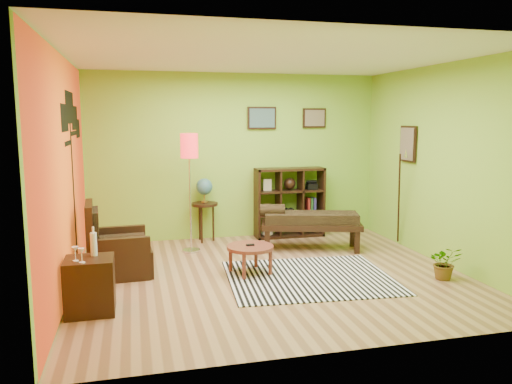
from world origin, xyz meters
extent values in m
plane|color=#AB7E54|center=(0.00, 0.00, 0.00)|extent=(5.00, 5.00, 0.00)
cube|color=#8AC137|center=(0.00, 2.25, 1.40)|extent=(5.00, 0.04, 2.80)
cube|color=#8AC137|center=(0.00, -2.25, 1.40)|extent=(5.00, 0.04, 2.80)
cube|color=#8AC137|center=(-2.50, 0.00, 1.40)|extent=(0.04, 4.50, 2.80)
cube|color=#8AC137|center=(2.50, 0.00, 1.40)|extent=(0.04, 4.50, 2.80)
cube|color=white|center=(0.00, 0.00, 2.80)|extent=(5.00, 4.50, 0.04)
cube|color=#F75D14|center=(-2.48, 0.00, 1.40)|extent=(0.01, 4.45, 2.75)
cube|color=black|center=(-2.46, 0.55, 1.05)|extent=(0.01, 0.14, 2.10)
cube|color=black|center=(-2.46, 0.05, 2.05)|extent=(0.01, 0.65, 0.32)
cube|color=black|center=(-2.46, 0.60, 2.18)|extent=(0.01, 0.85, 0.40)
cube|color=black|center=(-2.46, 1.10, 2.05)|extent=(0.01, 0.70, 0.32)
cube|color=black|center=(-2.46, 1.45, 1.90)|extent=(0.01, 0.50, 0.26)
cube|color=black|center=(0.45, 2.22, 2.05)|extent=(0.50, 0.03, 0.38)
cube|color=slate|center=(0.45, 2.19, 2.05)|extent=(0.44, 0.01, 0.32)
cube|color=black|center=(1.40, 2.22, 2.05)|extent=(0.42, 0.03, 0.34)
cube|color=#88765B|center=(1.40, 2.19, 2.05)|extent=(0.36, 0.01, 0.28)
cube|color=black|center=(2.47, 0.90, 1.65)|extent=(0.03, 0.44, 0.56)
cube|color=#88765B|center=(2.44, 0.90, 1.65)|extent=(0.01, 0.38, 0.50)
cylinder|color=black|center=(2.35, 0.90, 0.78)|extent=(0.23, 0.34, 1.46)
cone|color=silver|center=(2.35, 0.75, 1.52)|extent=(0.08, 0.09, 0.16)
cube|color=white|center=(0.46, -0.23, 0.01)|extent=(2.22, 1.90, 0.01)
cylinder|color=brown|center=(-0.25, 0.13, 0.36)|extent=(0.62, 0.62, 0.04)
cylinder|color=brown|center=(-0.11, 0.37, 0.17)|extent=(0.05, 0.05, 0.34)
cylinder|color=brown|center=(-0.49, 0.27, 0.17)|extent=(0.05, 0.05, 0.34)
cylinder|color=brown|center=(-0.01, -0.01, 0.17)|extent=(0.05, 0.05, 0.34)
cylinder|color=brown|center=(-0.38, -0.11, 0.17)|extent=(0.05, 0.05, 0.34)
cube|color=black|center=(-0.25, 0.13, 0.39)|extent=(0.11, 0.04, 0.02)
cube|color=black|center=(-1.91, 0.53, 0.18)|extent=(0.82, 0.81, 0.35)
cube|color=black|center=(-2.28, 0.51, 0.49)|extent=(0.14, 0.76, 0.97)
cube|color=black|center=(-1.89, 0.17, 0.28)|extent=(0.71, 0.13, 0.57)
cube|color=black|center=(-1.94, 0.89, 0.28)|extent=(0.71, 0.13, 0.57)
cube|color=tan|center=(-1.89, 0.53, 0.42)|extent=(0.66, 0.64, 0.12)
cube|color=tan|center=(-2.21, 0.51, 0.66)|extent=(0.11, 0.57, 0.44)
cube|color=black|center=(-2.20, -0.77, 0.30)|extent=(0.50, 0.46, 0.59)
cylinder|color=white|center=(-2.15, -0.67, 0.72)|extent=(0.07, 0.07, 0.25)
cylinder|color=white|center=(-2.15, -0.67, 0.87)|extent=(0.02, 0.02, 0.07)
cylinder|color=white|center=(-2.32, -0.85, 0.60)|extent=(0.06, 0.06, 0.01)
cylinder|color=white|center=(-2.32, -0.85, 0.65)|extent=(0.01, 0.01, 0.09)
cone|color=white|center=(-2.32, -0.85, 0.72)|extent=(0.07, 0.07, 0.06)
cylinder|color=white|center=(-2.25, -0.93, 0.60)|extent=(0.06, 0.06, 0.01)
cylinder|color=white|center=(-2.25, -0.93, 0.65)|extent=(0.01, 0.01, 0.09)
cone|color=white|center=(-2.25, -0.93, 0.72)|extent=(0.07, 0.07, 0.06)
cylinder|color=silver|center=(-0.88, 1.43, 0.02)|extent=(0.27, 0.27, 0.03)
cylinder|color=silver|center=(-0.88, 1.43, 0.84)|extent=(0.03, 0.03, 1.69)
cylinder|color=red|center=(-0.88, 1.43, 1.64)|extent=(0.26, 0.26, 0.37)
cylinder|color=black|center=(-0.58, 2.03, 0.63)|extent=(0.44, 0.44, 0.04)
cylinder|color=black|center=(-0.44, 2.03, 0.30)|extent=(0.03, 0.03, 0.61)
cylinder|color=black|center=(-0.65, 2.15, 0.30)|extent=(0.03, 0.03, 0.61)
cylinder|color=black|center=(-0.65, 1.91, 0.30)|extent=(0.03, 0.03, 0.61)
cylinder|color=gold|center=(-0.58, 2.03, 0.67)|extent=(0.11, 0.11, 0.02)
cylinder|color=gold|center=(-0.58, 2.03, 0.74)|extent=(0.02, 0.02, 0.11)
sphere|color=#2B539F|center=(-0.58, 2.03, 0.93)|extent=(0.27, 0.27, 0.27)
cube|color=black|center=(0.32, 2.03, 0.60)|extent=(0.04, 0.35, 1.20)
cube|color=black|center=(1.48, 2.03, 0.60)|extent=(0.04, 0.35, 1.20)
cube|color=black|center=(0.90, 2.03, 0.02)|extent=(1.20, 0.35, 0.04)
cube|color=black|center=(0.90, 2.03, 1.18)|extent=(1.20, 0.35, 0.04)
cube|color=black|center=(0.70, 2.03, 0.60)|extent=(0.03, 0.33, 1.12)
cube|color=black|center=(1.10, 2.03, 0.60)|extent=(0.03, 0.33, 1.12)
cube|color=black|center=(0.90, 2.03, 0.40)|extent=(1.12, 0.33, 0.03)
cube|color=black|center=(0.90, 2.03, 0.80)|extent=(1.12, 0.33, 0.03)
cylinder|color=#C6B396|center=(0.50, 2.03, 0.09)|extent=(0.20, 0.20, 0.07)
sphere|color=black|center=(0.90, 2.03, 0.93)|extent=(0.20, 0.20, 0.20)
cube|color=black|center=(1.30, 2.03, 0.87)|extent=(0.18, 0.15, 0.10)
cylinder|color=black|center=(0.86, 2.03, 0.47)|extent=(0.06, 0.12, 0.06)
cylinder|color=black|center=(0.94, 2.03, 0.47)|extent=(0.06, 0.12, 0.06)
ellipsoid|color=#384C26|center=(1.30, 2.03, 0.10)|extent=(0.18, 0.18, 0.09)
cylinder|color=brown|center=(0.50, 2.03, 0.50)|extent=(0.12, 0.12, 0.18)
cube|color=#C6B396|center=(0.50, 2.03, 0.92)|extent=(0.14, 0.03, 0.20)
cube|color=maroon|center=(1.23, 2.03, 0.54)|extent=(0.04, 0.18, 0.26)
cube|color=#1E4C1E|center=(1.28, 2.03, 0.54)|extent=(0.04, 0.18, 0.26)
cube|color=navy|center=(1.34, 2.03, 0.54)|extent=(0.04, 0.18, 0.26)
cube|color=black|center=(0.96, 1.11, 0.39)|extent=(1.64, 0.95, 0.09)
cube|color=tan|center=(0.96, 1.11, 0.51)|extent=(1.51, 0.86, 0.15)
cylinder|color=tan|center=(0.38, 1.27, 0.62)|extent=(0.43, 0.30, 0.20)
cube|color=black|center=(1.68, 1.13, 0.17)|extent=(0.10, 0.10, 0.34)
cube|color=black|center=(0.36, 1.50, 0.17)|extent=(0.10, 0.10, 0.34)
cube|color=black|center=(1.56, 0.71, 0.17)|extent=(0.10, 0.10, 0.34)
cube|color=black|center=(0.24, 1.08, 0.17)|extent=(0.10, 0.10, 0.34)
imported|color=#26661E|center=(2.12, -0.69, 0.17)|extent=(0.52, 0.55, 0.34)
camera|label=1|loc=(-1.71, -6.11, 2.04)|focal=35.00mm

